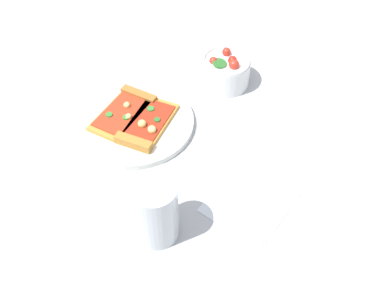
# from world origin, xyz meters

# --- Properties ---
(ground_plane) EXTENTS (2.40, 2.40, 0.00)m
(ground_plane) POSITION_xyz_m (0.00, 0.00, 0.00)
(ground_plane) COLOR #B2B7BC
(ground_plane) RESTS_ON ground
(plate) EXTENTS (0.25, 0.25, 0.01)m
(plate) POSITION_xyz_m (0.01, -0.04, 0.01)
(plate) COLOR silver
(plate) RESTS_ON ground_plane
(pizza_slice_near) EXTENTS (0.17, 0.12, 0.02)m
(pizza_slice_near) POSITION_xyz_m (-0.01, -0.07, 0.02)
(pizza_slice_near) COLOR gold
(pizza_slice_near) RESTS_ON plate
(pizza_slice_far) EXTENTS (0.16, 0.10, 0.02)m
(pizza_slice_far) POSITION_xyz_m (0.03, -0.01, 0.02)
(pizza_slice_far) COLOR gold
(pizza_slice_far) RESTS_ON plate
(salad_bowl) EXTENTS (0.11, 0.11, 0.08)m
(salad_bowl) POSITION_xyz_m (-0.17, 0.12, 0.04)
(salad_bowl) COLOR white
(salad_bowl) RESTS_ON ground_plane
(soda_glass) EXTENTS (0.08, 0.08, 0.13)m
(soda_glass) POSITION_xyz_m (0.26, 0.08, 0.06)
(soda_glass) COLOR silver
(soda_glass) RESTS_ON ground_plane
(paper_napkin) EXTENTS (0.19, 0.18, 0.00)m
(paper_napkin) POSITION_xyz_m (0.15, 0.23, 0.00)
(paper_napkin) COLOR white
(paper_napkin) RESTS_ON ground_plane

